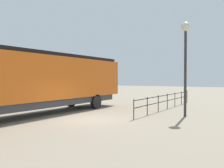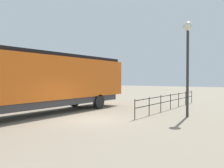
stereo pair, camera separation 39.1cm
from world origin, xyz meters
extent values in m
plane|color=gray|center=(0.00, 0.00, 0.00)|extent=(120.00, 120.00, 0.00)
cube|color=orange|center=(-4.00, -1.26, 2.39)|extent=(2.85, 17.38, 2.78)
cube|color=black|center=(-4.00, 6.15, 1.97)|extent=(2.73, 2.55, 1.95)
cube|color=black|center=(-4.00, -1.26, 3.90)|extent=(2.56, 16.69, 0.24)
cube|color=#38383D|center=(-4.00, -1.26, 0.78)|extent=(2.56, 15.99, 0.45)
cylinder|color=black|center=(-5.27, 4.30, 0.55)|extent=(0.30, 1.10, 1.10)
cylinder|color=black|center=(-2.72, 4.30, 0.55)|extent=(0.30, 1.10, 1.10)
cylinder|color=#2D2D2D|center=(4.27, 3.96, 2.67)|extent=(0.16, 0.16, 5.35)
sphere|color=silver|center=(4.27, 3.96, 5.52)|extent=(0.57, 0.57, 0.57)
cube|color=black|center=(2.10, 6.99, 1.08)|extent=(0.04, 11.45, 0.04)
cube|color=black|center=(2.10, 6.99, 0.65)|extent=(0.04, 11.45, 0.04)
cylinder|color=black|center=(2.10, 1.26, 0.59)|extent=(0.05, 0.05, 1.17)
cylinder|color=black|center=(2.10, 3.17, 0.59)|extent=(0.05, 0.05, 1.17)
cylinder|color=black|center=(2.10, 5.08, 0.59)|extent=(0.05, 0.05, 1.17)
cylinder|color=black|center=(2.10, 6.99, 0.59)|extent=(0.05, 0.05, 1.17)
cylinder|color=black|center=(2.10, 8.90, 0.59)|extent=(0.05, 0.05, 1.17)
cylinder|color=black|center=(2.10, 10.81, 0.59)|extent=(0.05, 0.05, 1.17)
cylinder|color=black|center=(2.10, 12.72, 0.59)|extent=(0.05, 0.05, 1.17)
camera|label=1|loc=(8.35, -11.19, 2.34)|focal=39.22mm
camera|label=2|loc=(8.68, -10.98, 2.34)|focal=39.22mm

